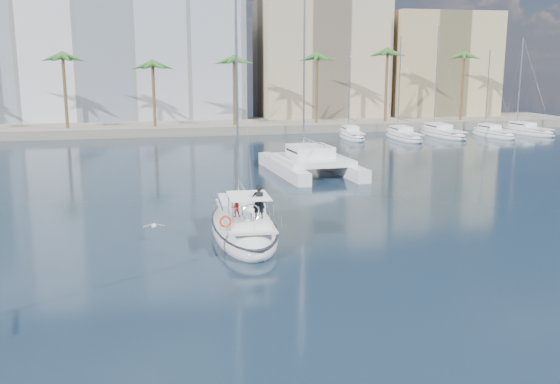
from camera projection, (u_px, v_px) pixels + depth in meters
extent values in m
plane|color=black|center=(281.00, 252.00, 33.43)|extent=(160.00, 160.00, 0.00)
cube|color=gray|center=(192.00, 127.00, 91.63)|extent=(120.00, 14.00, 1.20)
cube|color=silver|center=(106.00, 36.00, 97.84)|extent=(42.00, 16.00, 28.00)
cube|color=tan|center=(319.00, 62.00, 102.92)|extent=(20.00, 14.00, 20.00)
cube|color=tan|center=(436.00, 68.00, 105.41)|extent=(18.00, 12.00, 18.00)
cylinder|color=brown|center=(193.00, 96.00, 86.85)|extent=(0.44, 0.44, 10.50)
sphere|color=#306324|center=(192.00, 58.00, 85.78)|extent=(3.60, 3.60, 3.60)
cylinder|color=brown|center=(419.00, 94.00, 93.98)|extent=(0.44, 0.44, 10.50)
sphere|color=#306324|center=(421.00, 58.00, 92.91)|extent=(3.60, 3.60, 3.60)
ellipsoid|color=silver|center=(243.00, 229.00, 36.69)|extent=(4.09, 11.61, 2.38)
ellipsoid|color=black|center=(243.00, 223.00, 36.62)|extent=(4.13, 11.72, 0.18)
cube|color=silver|center=(244.00, 215.00, 36.29)|extent=(2.93, 8.70, 0.12)
cube|color=white|center=(241.00, 204.00, 37.50)|extent=(2.60, 3.84, 0.60)
cube|color=black|center=(241.00, 203.00, 37.49)|extent=(2.60, 3.40, 0.14)
cylinder|color=#B7BABF|center=(237.00, 81.00, 37.29)|extent=(0.15, 0.15, 15.04)
cylinder|color=#B7BABF|center=(243.00, 187.00, 36.29)|extent=(0.29, 4.63, 0.11)
cube|color=white|center=(249.00, 220.00, 34.12)|extent=(2.28, 2.95, 0.36)
cube|color=white|center=(249.00, 196.00, 33.73)|extent=(2.28, 2.95, 0.04)
torus|color=silver|center=(251.00, 213.00, 32.92)|extent=(0.96, 0.09, 0.96)
torus|color=red|center=(225.00, 221.00, 32.31)|extent=(0.64, 0.22, 0.64)
imported|color=black|center=(259.00, 202.00, 33.55)|extent=(0.71, 0.50, 1.85)
imported|color=#B62D1C|center=(236.00, 208.00, 33.97)|extent=(0.52, 0.41, 1.03)
cube|color=silver|center=(283.00, 168.00, 56.46)|extent=(2.05, 12.98, 1.10)
cube|color=silver|center=(337.00, 165.00, 57.89)|extent=(2.05, 12.98, 1.10)
cube|color=white|center=(312.00, 160.00, 56.41)|extent=(6.32, 7.48, 0.50)
cube|color=white|center=(310.00, 151.00, 56.88)|extent=(3.80, 4.10, 1.00)
cube|color=black|center=(310.00, 150.00, 56.87)|extent=(3.79, 3.59, 0.18)
cylinder|color=#B7BABF|center=(304.00, 60.00, 57.04)|extent=(0.18, 0.18, 17.23)
ellipsoid|color=silver|center=(154.00, 226.00, 35.41)|extent=(0.25, 0.48, 0.23)
sphere|color=silver|center=(154.00, 224.00, 35.62)|extent=(0.12, 0.12, 0.12)
cube|color=gray|center=(148.00, 225.00, 35.33)|extent=(0.55, 0.20, 0.13)
cube|color=gray|center=(160.00, 225.00, 35.48)|extent=(0.55, 0.20, 0.13)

